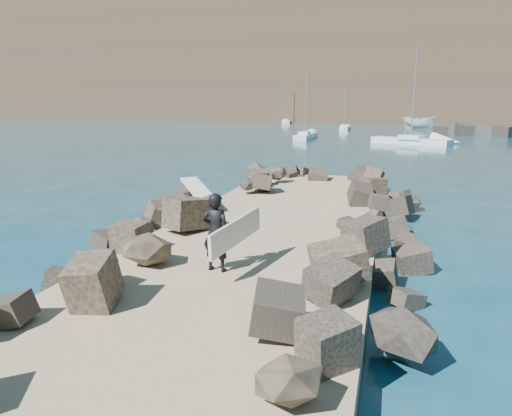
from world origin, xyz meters
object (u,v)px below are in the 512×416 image
at_px(surfer_with_board, 219,232).
at_px(surfboard_resting, 199,194).
at_px(sailboat_c, 411,141).
at_px(boat_imported, 420,122).

bearing_deg(surfer_with_board, surfboard_resting, 117.19).
distance_m(surfer_with_board, sailboat_c, 42.69).
relative_size(surfboard_resting, surfer_with_board, 1.21).
xyz_separation_m(surfboard_resting, surfer_with_board, (2.94, -5.73, 0.41)).
bearing_deg(boat_imported, sailboat_c, -167.28).
height_order(boat_imported, sailboat_c, sailboat_c).
relative_size(surfboard_resting, sailboat_c, 0.25).
height_order(surfboard_resting, surfer_with_board, surfer_with_board).
height_order(surfboard_resting, sailboat_c, sailboat_c).
distance_m(boat_imported, surfer_with_board, 75.98).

